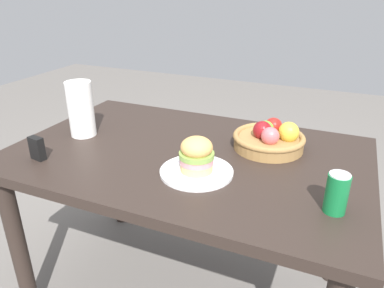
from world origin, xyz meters
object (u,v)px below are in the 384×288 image
Objects in this scene: plate at (197,172)px; paper_towel_roll at (81,109)px; sandwich at (197,154)px; fruit_basket at (270,138)px; soda_can at (337,193)px; napkin_holder at (37,148)px.

paper_towel_roll is at bearing 167.83° from plate.
paper_towel_roll reaches higher than sandwich.
fruit_basket reaches higher than plate.
soda_can is 1.40× the size of napkin_holder.
soda_can reaches higher than plate.
fruit_basket is 1.21× the size of paper_towel_roll.
fruit_basket is 0.91m from napkin_holder.
plate is at bearing 0.00° from sandwich.
napkin_holder is (-0.79, -0.45, -0.00)m from fruit_basket.
plate is at bearing -121.17° from fruit_basket.
paper_towel_roll reaches higher than napkin_holder.
paper_towel_roll reaches higher than plate.
paper_towel_roll is at bearing 99.36° from napkin_holder.
fruit_basket is at bearing 13.20° from paper_towel_roll.
sandwich is (-0.00, 0.00, 0.07)m from plate.
napkin_holder is (-0.60, -0.14, 0.04)m from plate.
napkin_holder is at bearing -167.21° from sandwich.
paper_towel_roll is (-0.79, -0.18, 0.07)m from fruit_basket.
plate is 2.91× the size of napkin_holder.
soda_can is 0.53× the size of paper_towel_roll.
plate is 0.47m from soda_can.
paper_towel_roll is (-0.60, 0.13, 0.05)m from sandwich.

